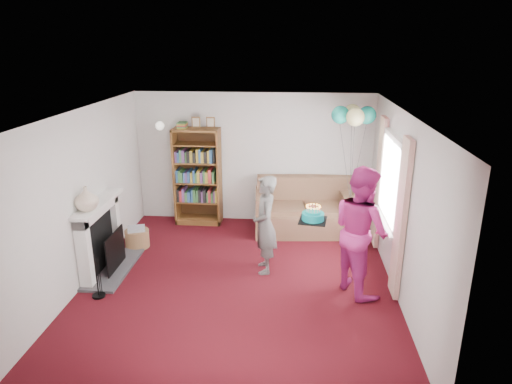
# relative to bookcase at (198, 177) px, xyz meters

# --- Properties ---
(ground) EXTENTS (5.00, 5.00, 0.00)m
(ground) POSITION_rel_bookcase_xyz_m (1.05, -2.30, -0.91)
(ground) COLOR #35070C
(ground) RESTS_ON ground
(wall_back) EXTENTS (4.50, 0.02, 2.50)m
(wall_back) POSITION_rel_bookcase_xyz_m (1.05, 0.21, 0.34)
(wall_back) COLOR silver
(wall_back) RESTS_ON ground
(wall_left) EXTENTS (0.02, 5.00, 2.50)m
(wall_left) POSITION_rel_bookcase_xyz_m (-1.21, -2.30, 0.34)
(wall_left) COLOR silver
(wall_left) RESTS_ON ground
(wall_right) EXTENTS (0.02, 5.00, 2.50)m
(wall_right) POSITION_rel_bookcase_xyz_m (3.31, -2.30, 0.34)
(wall_right) COLOR silver
(wall_right) RESTS_ON ground
(ceiling) EXTENTS (4.50, 5.00, 0.01)m
(ceiling) POSITION_rel_bookcase_xyz_m (1.05, -2.30, 1.59)
(ceiling) COLOR white
(ceiling) RESTS_ON wall_back
(fireplace) EXTENTS (0.55, 1.80, 1.12)m
(fireplace) POSITION_rel_bookcase_xyz_m (-1.04, -2.11, -0.40)
(fireplace) COLOR #3F3F42
(fireplace) RESTS_ON ground
(window_bay) EXTENTS (0.14, 2.02, 2.20)m
(window_bay) POSITION_rel_bookcase_xyz_m (3.26, -1.70, 0.29)
(window_bay) COLOR white
(window_bay) RESTS_ON ground
(wall_sconce) EXTENTS (0.16, 0.23, 0.16)m
(wall_sconce) POSITION_rel_bookcase_xyz_m (-0.70, 0.06, 0.97)
(wall_sconce) COLOR gold
(wall_sconce) RESTS_ON ground
(bookcase) EXTENTS (0.88, 0.42, 2.06)m
(bookcase) POSITION_rel_bookcase_xyz_m (0.00, 0.00, 0.00)
(bookcase) COLOR #472B14
(bookcase) RESTS_ON ground
(sofa) EXTENTS (1.83, 0.97, 0.97)m
(sofa) POSITION_rel_bookcase_xyz_m (2.05, -0.23, -0.55)
(sofa) COLOR brown
(sofa) RESTS_ON ground
(wicker_basket) EXTENTS (0.41, 0.41, 0.37)m
(wicker_basket) POSITION_rel_bookcase_xyz_m (-0.84, -1.25, -0.75)
(wicker_basket) COLOR #8F6642
(wicker_basket) RESTS_ON ground
(person_striped) EXTENTS (0.45, 0.61, 1.52)m
(person_striped) POSITION_rel_bookcase_xyz_m (1.41, -1.91, -0.15)
(person_striped) COLOR black
(person_striped) RESTS_ON ground
(person_magenta) EXTENTS (1.03, 1.11, 1.83)m
(person_magenta) POSITION_rel_bookcase_xyz_m (2.77, -2.36, 0.00)
(person_magenta) COLOR #B62476
(person_magenta) RESTS_ON ground
(birthday_cake) EXTENTS (0.37, 0.37, 0.22)m
(birthday_cake) POSITION_rel_bookcase_xyz_m (2.10, -2.40, 0.20)
(birthday_cake) COLOR black
(birthday_cake) RESTS_ON ground
(balloons) EXTENTS (0.74, 0.74, 1.69)m
(balloons) POSITION_rel_bookcase_xyz_m (2.80, -0.54, 1.31)
(balloons) COLOR #3F3F3F
(balloons) RESTS_ON ground
(mantel_vase) EXTENTS (0.37, 0.37, 0.35)m
(mantel_vase) POSITION_rel_bookcase_xyz_m (-1.07, -2.45, 0.39)
(mantel_vase) COLOR beige
(mantel_vase) RESTS_ON fireplace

